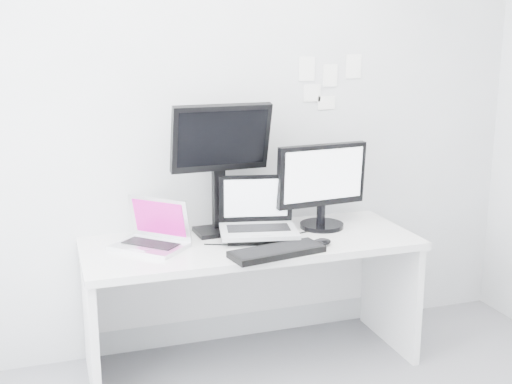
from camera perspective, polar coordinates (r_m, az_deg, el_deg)
back_wall at (r=3.71m, az=-2.10°, el=6.52°), size 3.60×0.00×3.60m
desk at (r=3.64m, az=-0.40°, el=-9.73°), size 1.80×0.70×0.73m
macbook at (r=3.37m, az=-9.46°, el=-2.78°), size 0.44×0.44×0.27m
speaker at (r=3.59m, az=-8.11°, el=-2.49°), size 0.10×0.10×0.18m
dell_laptop at (r=3.47m, az=0.24°, el=-1.47°), size 0.47×0.40×0.34m
rear_monitor at (r=3.55m, az=-3.17°, el=2.18°), size 0.56×0.23×0.75m
samsung_monitor at (r=3.69m, az=5.89°, el=0.62°), size 0.57×0.31×0.50m
keyboard at (r=3.27m, az=1.85°, el=-5.27°), size 0.51×0.26×0.03m
mouse at (r=3.43m, az=5.76°, el=-4.43°), size 0.13×0.10×0.04m
wall_note_0 at (r=3.83m, az=4.49°, el=10.76°), size 0.10×0.00×0.14m
wall_note_1 at (r=3.89m, az=6.55°, el=10.17°), size 0.09×0.00×0.13m
wall_note_2 at (r=3.95m, az=8.59°, el=10.88°), size 0.10×0.00×0.14m
wall_note_3 at (r=3.89m, az=6.22°, el=7.82°), size 0.11×0.00×0.08m
wall_note_4 at (r=3.85m, az=4.96°, el=8.68°), size 0.11×0.00×0.10m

